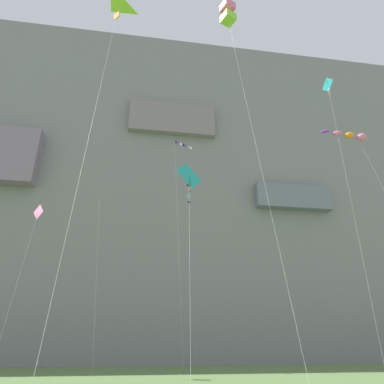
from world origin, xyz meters
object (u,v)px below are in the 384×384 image
kite_banner_upper_right (183,161)px  kite_banner_high_center (98,215)px  kite_diamond_upper_mid (189,179)px  kite_delta_low_right (110,20)px  kite_windsock_near_cliff (351,136)px  kite_diamond_mid_center (330,96)px  kite_box_high_right (228,13)px  kite_diamond_upper_left (37,216)px

kite_banner_upper_right → kite_banner_high_center: bearing=177.9°
kite_banner_high_center → kite_diamond_upper_mid: 21.53m
kite_delta_low_right → kite_diamond_upper_mid: kite_delta_low_right is taller
kite_diamond_upper_mid → kite_banner_high_center: bearing=113.8°
kite_banner_high_center → kite_diamond_upper_mid: size_ratio=1.30×
kite_diamond_upper_mid → kite_banner_upper_right: bearing=84.5°
kite_windsock_near_cliff → kite_diamond_mid_center: bearing=-151.2°
kite_diamond_mid_center → kite_banner_upper_right: bearing=145.9°
kite_box_high_right → kite_windsock_near_cliff: bearing=32.7°
kite_banner_high_center → kite_diamond_upper_mid: bearing=-66.2°
kite_diamond_upper_left → kite_windsock_near_cliff: (34.56, -3.68, 10.67)m
kite_banner_high_center → kite_diamond_mid_center: 31.51m
kite_diamond_upper_mid → kite_windsock_near_cliff: kite_windsock_near_cliff is taller
kite_diamond_upper_mid → kite_windsock_near_cliff: (20.74, 9.52, 11.83)m
kite_diamond_upper_left → kite_banner_high_center: 8.52m
kite_windsock_near_cliff → kite_banner_upper_right: 21.16m
kite_diamond_mid_center → kite_banner_upper_right: size_ratio=1.14×
kite_diamond_upper_left → kite_delta_low_right: (7.80, -18.33, 7.63)m
kite_delta_low_right → kite_diamond_upper_mid: (6.02, 5.13, -8.79)m
kite_windsock_near_cliff → kite_banner_high_center: bearing=161.4°
kite_box_high_right → kite_diamond_upper_mid: (-3.06, 1.84, -15.19)m
kite_diamond_upper_left → kite_diamond_upper_mid: size_ratio=1.08×
kite_box_high_right → kite_delta_low_right: 11.58m
kite_box_high_right → kite_diamond_upper_mid: 15.60m
kite_banner_upper_right → kite_diamond_upper_mid: bearing=-95.5°
kite_banner_high_center → kite_delta_low_right: 25.17m
kite_diamond_upper_mid → kite_box_high_right: bearing=-31.1°
kite_windsock_near_cliff → kite_banner_upper_right: kite_banner_upper_right is taller
kite_diamond_mid_center → kite_windsock_near_cliff: kite_diamond_mid_center is taller
kite_box_high_right → kite_windsock_near_cliff: kite_box_high_right is taller
kite_delta_low_right → kite_diamond_upper_mid: bearing=40.4°
kite_delta_low_right → kite_windsock_near_cliff: (26.76, 14.65, 3.04)m
kite_diamond_upper_left → kite_diamond_mid_center: 35.61m
kite_diamond_upper_left → kite_banner_high_center: kite_banner_high_center is taller
kite_diamond_upper_left → kite_diamond_mid_center: kite_diamond_mid_center is taller
kite_delta_low_right → kite_box_high_right: bearing=19.9°
kite_banner_high_center → kite_delta_low_right: size_ratio=0.85×
kite_box_high_right → kite_diamond_upper_left: bearing=138.3°
kite_box_high_right → kite_banner_upper_right: (-1.23, 20.86, -3.20)m
kite_diamond_upper_left → kite_delta_low_right: bearing=-66.9°
kite_diamond_upper_mid → kite_banner_upper_right: size_ratio=0.52×
kite_diamond_mid_center → kite_box_high_right: bearing=-146.6°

